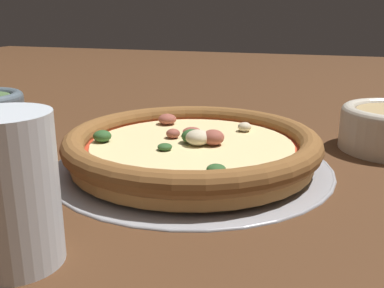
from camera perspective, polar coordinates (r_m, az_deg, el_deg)
ground_plane at (r=0.55m, az=0.00°, el=-2.92°), size 3.00×3.00×0.00m
pizza_tray at (r=0.55m, az=0.00°, el=-2.58°), size 0.34×0.34×0.01m
pizza at (r=0.55m, az=-0.01°, el=-0.24°), size 0.31×0.31×0.04m
drinking_cup at (r=0.36m, az=-22.10°, el=-5.51°), size 0.07×0.07×0.12m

